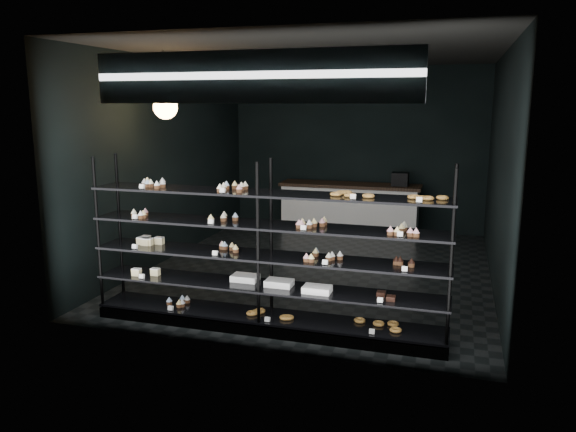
{
  "coord_description": "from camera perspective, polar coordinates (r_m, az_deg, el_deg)",
  "views": [
    {
      "loc": [
        1.95,
        -8.08,
        2.5
      ],
      "look_at": [
        0.07,
        -1.9,
        1.2
      ],
      "focal_mm": 35.0,
      "sensor_mm": 36.0,
      "label": 1
    }
  ],
  "objects": [
    {
      "name": "pendant_lamp",
      "position": [
        7.76,
        -12.35,
        10.76
      ],
      "size": [
        0.32,
        0.32,
        0.89
      ],
      "color": "black",
      "rests_on": "room"
    },
    {
      "name": "room",
      "position": [
        8.36,
        3.31,
        5.19
      ],
      "size": [
        5.01,
        6.01,
        3.2
      ],
      "color": "black",
      "rests_on": "ground"
    },
    {
      "name": "display_shelf",
      "position": [
        6.26,
        -2.51,
        -6.02
      ],
      "size": [
        4.0,
        0.5,
        1.91
      ],
      "color": "black",
      "rests_on": "room"
    },
    {
      "name": "service_counter",
      "position": [
        10.95,
        6.34,
        0.81
      ],
      "size": [
        2.7,
        0.65,
        1.23
      ],
      "color": "silver",
      "rests_on": "room"
    },
    {
      "name": "signage",
      "position": [
        5.52,
        -3.95,
        13.94
      ],
      "size": [
        3.3,
        0.05,
        0.5
      ],
      "color": "#0D1044",
      "rests_on": "room"
    }
  ]
}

